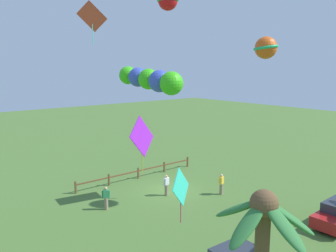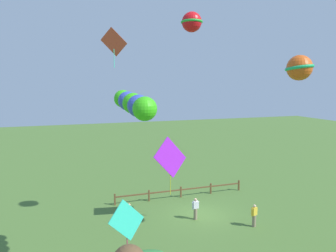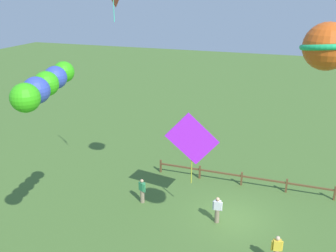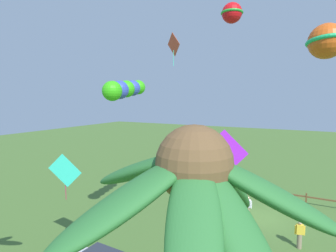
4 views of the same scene
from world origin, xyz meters
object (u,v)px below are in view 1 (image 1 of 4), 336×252
Objects in this scene: kite_ball_0 at (266,48)px; kite_ball_1 at (168,0)px; spectator_1 at (106,198)px; kite_diamond_3 at (181,188)px; palm_tree_2 at (262,249)px; spectator_2 at (221,184)px; kite_diamond_2 at (92,17)px; spectator_0 at (166,185)px; kite_diamond_5 at (142,138)px; kite_tube_4 at (151,80)px.

kite_ball_1 is at bearing -37.90° from kite_ball_0.
kite_diamond_3 is (2.21, 10.07, 4.00)m from spectator_1.
palm_tree_2 is 3.88× the size of spectator_1.
kite_ball_1 reaches higher than spectator_2.
kite_diamond_2 is (9.74, -5.19, 1.64)m from kite_ball_0.
kite_ball_0 is at bearing -159.36° from kite_diamond_3.
kite_diamond_2 reaches higher than spectator_1.
palm_tree_2 is 3.88× the size of spectator_2.
kite_ball_0 is 1.48× the size of kite_ball_1.
palm_tree_2 is 3.88× the size of spectator_0.
spectator_1 is 11.63m from kite_diamond_2.
kite_ball_0 is (-11.84, -8.55, 6.32)m from palm_tree_2.
kite_ball_0 is 7.03m from kite_ball_1.
kite_diamond_5 reaches higher than spectator_1.
kite_ball_0 reaches higher than kite_tube_4.
palm_tree_2 is 15.91m from kite_ball_0.
spectator_1 is (-3.05, -14.48, -3.60)m from palm_tree_2.
spectator_2 is (-8.12, 3.00, 0.00)m from spectator_1.
palm_tree_2 is 16.95m from kite_ball_1.
kite_diamond_3 is at bearing 53.72° from spectator_0.
kite_tube_4 reaches higher than spectator_2.
kite_ball_1 reaches higher than kite_diamond_3.
palm_tree_2 is 1.57× the size of kite_tube_4.
spectator_0 is at bearing -178.21° from kite_diamond_2.
spectator_0 is 1.00× the size of spectator_2.
kite_diamond_2 is (5.73, 0.18, 11.57)m from spectator_0.
spectator_2 is at bearing 148.66° from kite_diamond_5.
spectator_0 is 1.00× the size of spectator_1.
spectator_0 is at bearing 159.48° from kite_diamond_5.
kite_ball_0 is at bearing 151.93° from kite_diamond_2.
palm_tree_2 is at bearing 75.79° from kite_tube_4.
spectator_2 is 0.41× the size of kite_tube_4.
kite_tube_4 is at bearing 58.44° from kite_diamond_5.
kite_ball_1 is (-3.74, 2.00, 12.84)m from spectator_1.
spectator_2 is 10.37m from kite_ball_0.
kite_diamond_3 is 11.45m from kite_diamond_5.
spectator_0 is 0.41× the size of kite_tube_4.
spectator_2 is 1.04× the size of kite_ball_1.
kite_ball_1 is (5.05, -3.93, 2.92)m from kite_ball_0.
kite_diamond_5 is (5.06, -3.08, 3.73)m from spectator_2.
spectator_1 is 0.69× the size of kite_diamond_3.
spectator_1 is 0.70× the size of kite_ball_0.
spectator_2 is 14.87m from kite_diamond_2.
palm_tree_2 is 16.02m from kite_diamond_2.
kite_diamond_3 is 5.45m from kite_tube_4.
kite_diamond_2 reaches higher than spectator_2.
spectator_2 is 13.61m from kite_ball_1.
kite_diamond_2 is 8.84m from kite_diamond_5.
kite_diamond_2 reaches higher than palm_tree_2.
kite_diamond_3 is 0.59× the size of kite_tube_4.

